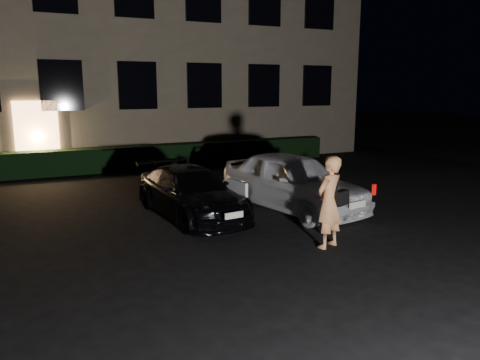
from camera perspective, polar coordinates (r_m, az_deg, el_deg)
name	(u,v)px	position (r m, az deg, el deg)	size (l,w,h in m)	color
ground	(294,266)	(8.04, 6.56, -10.36)	(80.00, 80.00, 0.00)	black
building	(113,14)	(21.90, -15.22, 18.90)	(20.00, 8.11, 12.00)	#766954
hedge	(143,157)	(17.48, -11.69, 2.73)	(15.00, 0.70, 0.85)	black
sedan	(191,192)	(10.88, -6.01, -1.51)	(1.96, 4.01, 1.11)	black
hatch	(292,181)	(11.43, 6.38, -0.14)	(2.43, 4.38, 1.41)	white
man	(329,202)	(8.79, 10.83, -2.64)	(0.81, 0.62, 1.73)	tan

